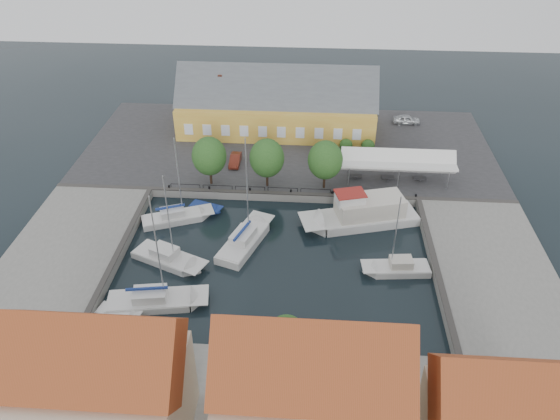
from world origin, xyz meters
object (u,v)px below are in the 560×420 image
west_boat_c (168,259)px  west_boat_d (155,302)px  warehouse (273,107)px  east_boat_b (397,270)px  tent_canopy (398,161)px  launch_nw (205,209)px  west_boat_a (176,218)px  car_silver (407,119)px  launch_sw (119,314)px  trawler (364,215)px  car_red (235,160)px  center_sailboat (245,241)px

west_boat_c → west_boat_d: size_ratio=0.88×
warehouse → east_boat_b: warehouse is taller
tent_canopy → launch_nw: bearing=-163.7°
west_boat_a → west_boat_d: bearing=-85.2°
tent_canopy → car_silver: bearing=78.7°
tent_canopy → launch_nw: size_ratio=3.30×
warehouse → launch_nw: size_ratio=6.73×
launch_nw → launch_sw: bearing=-105.0°
trawler → launch_sw: trawler is taller
west_boat_a → launch_nw: 3.88m
west_boat_a → west_boat_c: 7.44m
west_boat_c → warehouse: bearing=74.4°
west_boat_d → launch_sw: (-2.99, -1.73, -0.18)m
warehouse → car_silver: size_ratio=7.05×
tent_canopy → car_silver: size_ratio=3.45×
east_boat_b → launch_sw: size_ratio=2.15×
launch_sw → tent_canopy: bearing=41.5°
warehouse → tent_canopy: bearing=-39.9°
trawler → launch_sw: 28.67m
car_red → west_boat_a: west_boat_a is taller
west_boat_d → launch_sw: size_ratio=2.81×
west_boat_a → car_silver: bearing=41.6°
center_sailboat → west_boat_a: 9.34m
car_silver → east_boat_b: east_boat_b is taller
center_sailboat → east_boat_b: size_ratio=1.34×
east_boat_b → west_boat_c: size_ratio=0.87×
car_red → east_boat_b: bearing=-45.1°
east_boat_b → launch_nw: size_ratio=2.29×
tent_canopy → launch_sw: 37.36m
east_boat_b → launch_nw: (-21.58, 9.88, -0.17)m
warehouse → center_sailboat: center_sailboat is taller
trawler → center_sailboat: bearing=-159.0°
launch_sw → car_silver: bearing=53.0°
tent_canopy → west_boat_c: (-25.13, -16.64, -3.42)m
car_red → center_sailboat: center_sailboat is taller
tent_canopy → east_boat_b: east_boat_b is taller
center_sailboat → launch_sw: (-10.35, -11.54, -0.27)m
tent_canopy → west_boat_a: 27.80m
east_boat_b → west_boat_a: (-24.53, 7.38, 0.01)m
car_red → trawler: bearing=-33.6°
car_silver → east_boat_b: (-4.82, -33.39, -1.43)m
east_boat_b → launch_sw: east_boat_b is taller
west_boat_a → launch_sw: west_boat_a is taller
west_boat_c → east_boat_b: bearing=0.0°
launch_sw → launch_nw: (4.80, 17.90, -0.00)m
east_boat_b → west_boat_d: bearing=-164.9°
car_red → west_boat_d: 25.96m
car_red → center_sailboat: size_ratio=0.29×
center_sailboat → east_boat_b: 16.41m
west_boat_d → car_red: bearing=80.8°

